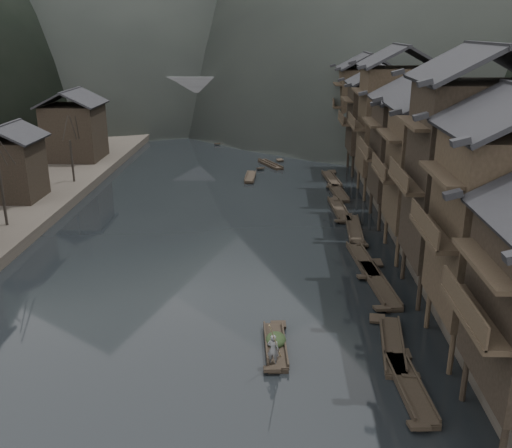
{
  "coord_description": "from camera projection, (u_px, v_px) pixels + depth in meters",
  "views": [
    {
      "loc": [
        5.16,
        -29.07,
        16.97
      ],
      "look_at": [
        3.6,
        12.65,
        2.5
      ],
      "focal_mm": 40.0,
      "sensor_mm": 36.0,
      "label": 1
    }
  ],
  "objects": [
    {
      "name": "moored_sampans",
      "position": [
        355.0,
        240.0,
        47.32
      ],
      "size": [
        2.83,
        47.73,
        0.47
      ],
      "color": "black",
      "rests_on": "water"
    },
    {
      "name": "cargo_heap",
      "position": [
        276.0,
        334.0,
        31.7
      ],
      "size": [
        1.16,
        1.52,
        0.7
      ],
      "primitive_type": "ellipsoid",
      "color": "black",
      "rests_on": "hero_sampan"
    },
    {
      "name": "hero_sampan",
      "position": [
        275.0,
        346.0,
        31.66
      ],
      "size": [
        1.43,
        5.32,
        0.44
      ],
      "color": "black",
      "rests_on": "water"
    },
    {
      "name": "boatman",
      "position": [
        273.0,
        346.0,
        29.56
      ],
      "size": [
        0.73,
        0.57,
        1.75
      ],
      "primitive_type": "imported",
      "rotation": [
        0.0,
        0.0,
        2.88
      ],
      "color": "#58585A",
      "rests_on": "hero_sampan"
    },
    {
      "name": "stone_bridge",
      "position": [
        248.0,
        99.0,
        99.49
      ],
      "size": [
        40.0,
        6.0,
        9.0
      ],
      "color": "#4C4C4F",
      "rests_on": "ground"
    },
    {
      "name": "midriver_boats",
      "position": [
        247.0,
        159.0,
        76.49
      ],
      "size": [
        10.52,
        27.63,
        0.45
      ],
      "color": "black",
      "rests_on": "water"
    },
    {
      "name": "water",
      "position": [
        186.0,
        335.0,
        33.18
      ],
      "size": [
        300.0,
        300.0,
        0.0
      ],
      "primitive_type": "plane",
      "color": "black",
      "rests_on": "ground"
    },
    {
      "name": "bamboo_pole",
      "position": [
        278.0,
        298.0,
        28.66
      ],
      "size": [
        0.86,
        2.34,
        3.72
      ],
      "primitive_type": "cylinder",
      "rotation": [
        0.58,
        0.0,
        -0.33
      ],
      "color": "#8C7A51",
      "rests_on": "boatman"
    },
    {
      "name": "stilt_houses",
      "position": [
        422.0,
        129.0,
        47.79
      ],
      "size": [
        9.0,
        67.6,
        16.32
      ],
      "color": "black",
      "rests_on": "ground"
    }
  ]
}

